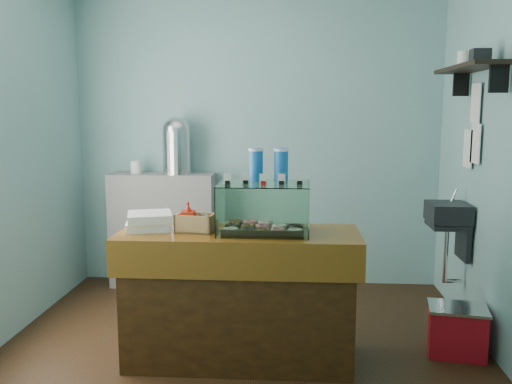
# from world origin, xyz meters

# --- Properties ---
(ground) EXTENTS (3.50, 3.50, 0.00)m
(ground) POSITION_xyz_m (0.00, 0.00, 0.00)
(ground) COLOR black
(ground) RESTS_ON ground
(room_shell) EXTENTS (3.54, 3.04, 2.82)m
(room_shell) POSITION_xyz_m (0.03, 0.01, 1.71)
(room_shell) COLOR #76ABAC
(room_shell) RESTS_ON ground
(counter) EXTENTS (1.60, 0.60, 0.90)m
(counter) POSITION_xyz_m (0.00, -0.25, 0.46)
(counter) COLOR #48280D
(counter) RESTS_ON ground
(back_shelf) EXTENTS (1.00, 0.32, 1.10)m
(back_shelf) POSITION_xyz_m (-0.90, 1.32, 0.55)
(back_shelf) COLOR gray
(back_shelf) RESTS_ON ground
(display_case) EXTENTS (0.60, 0.45, 0.55)m
(display_case) POSITION_xyz_m (0.17, -0.21, 1.08)
(display_case) COLOR black
(display_case) RESTS_ON counter
(condiment_crate) EXTENTS (0.27, 0.19, 0.20)m
(condiment_crate) POSITION_xyz_m (-0.30, -0.27, 0.97)
(condiment_crate) COLOR tan
(condiment_crate) RESTS_ON counter
(pastry_boxes) EXTENTS (0.36, 0.36, 0.11)m
(pastry_boxes) POSITION_xyz_m (-0.61, -0.22, 0.96)
(pastry_boxes) COLOR white
(pastry_boxes) RESTS_ON counter
(coffee_urn) EXTENTS (0.30, 0.30, 0.54)m
(coffee_urn) POSITION_xyz_m (-0.75, 1.32, 1.38)
(coffee_urn) COLOR silver
(coffee_urn) RESTS_ON back_shelf
(red_cooler) EXTENTS (0.44, 0.36, 0.35)m
(red_cooler) POSITION_xyz_m (1.51, -0.06, 0.18)
(red_cooler) COLOR red
(red_cooler) RESTS_ON ground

